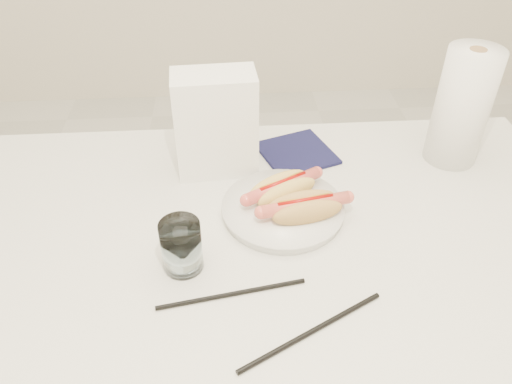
{
  "coord_description": "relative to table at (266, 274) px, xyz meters",
  "views": [
    {
      "loc": [
        -0.06,
        -0.61,
        1.36
      ],
      "look_at": [
        -0.01,
        0.07,
        0.82
      ],
      "focal_mm": 35.65,
      "sensor_mm": 36.0,
      "label": 1
    }
  ],
  "objects": [
    {
      "name": "chopstick_far",
      "position": [
        0.05,
        -0.17,
        0.06
      ],
      "size": [
        0.22,
        0.12,
        0.01
      ],
      "primitive_type": "cylinder",
      "rotation": [
        0.0,
        1.57,
        0.49
      ],
      "color": "black",
      "rests_on": "table"
    },
    {
      "name": "table",
      "position": [
        0.0,
        0.0,
        0.0
      ],
      "size": [
        1.2,
        0.8,
        0.75
      ],
      "color": "silver",
      "rests_on": "ground"
    },
    {
      "name": "plate",
      "position": [
        0.04,
        0.09,
        0.07
      ],
      "size": [
        0.23,
        0.23,
        0.02
      ],
      "primitive_type": "cylinder",
      "rotation": [
        0.0,
        0.0,
        0.07
      ],
      "color": "white",
      "rests_on": "table"
    },
    {
      "name": "navy_napkin",
      "position": [
        0.09,
        0.28,
        0.06
      ],
      "size": [
        0.18,
        0.18,
        0.01
      ],
      "primitive_type": "cube",
      "rotation": [
        0.0,
        0.0,
        0.34
      ],
      "color": "#101135",
      "rests_on": "table"
    },
    {
      "name": "hotdog_right",
      "position": [
        0.07,
        0.06,
        0.1
      ],
      "size": [
        0.16,
        0.08,
        0.04
      ],
      "rotation": [
        0.0,
        0.0,
        0.19
      ],
      "color": "tan",
      "rests_on": "plate"
    },
    {
      "name": "water_glass",
      "position": [
        -0.14,
        -0.03,
        0.1
      ],
      "size": [
        0.06,
        0.06,
        0.09
      ],
      "primitive_type": "cylinder",
      "color": "silver",
      "rests_on": "table"
    },
    {
      "name": "paper_towel_roll",
      "position": [
        0.4,
        0.25,
        0.18
      ],
      "size": [
        0.14,
        0.14,
        0.24
      ],
      "primitive_type": "cylinder",
      "rotation": [
        0.0,
        0.0,
        -0.42
      ],
      "color": "white",
      "rests_on": "table"
    },
    {
      "name": "chopstick_near",
      "position": [
        -0.06,
        -0.1,
        0.06
      ],
      "size": [
        0.23,
        0.05,
        0.01
      ],
      "primitive_type": "cylinder",
      "rotation": [
        0.0,
        1.57,
        0.17
      ],
      "color": "black",
      "rests_on": "table"
    },
    {
      "name": "napkin_box",
      "position": [
        -0.08,
        0.24,
        0.16
      ],
      "size": [
        0.16,
        0.1,
        0.21
      ],
      "primitive_type": "cube",
      "rotation": [
        0.0,
        0.0,
        0.06
      ],
      "color": "white",
      "rests_on": "table"
    },
    {
      "name": "hotdog_left",
      "position": [
        0.04,
        0.12,
        0.1
      ],
      "size": [
        0.15,
        0.11,
        0.04
      ],
      "rotation": [
        0.0,
        0.0,
        0.49
      ],
      "color": "#F0C560",
      "rests_on": "plate"
    }
  ]
}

